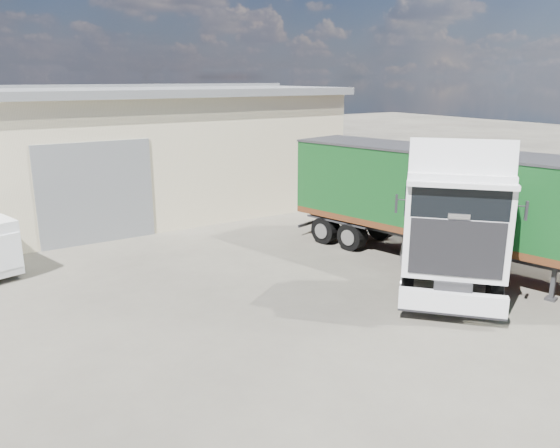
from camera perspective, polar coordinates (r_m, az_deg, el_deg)
ground at (r=12.76m, az=2.64°, el=-11.63°), size 120.00×120.00×0.00m
brick_boundary_wall at (r=24.11m, az=17.13°, el=3.70°), size 0.35×26.00×2.50m
tractor_unit at (r=15.32m, az=17.55°, el=-0.38°), size 6.32×6.16×4.36m
box_trailer at (r=17.67m, az=17.25°, el=2.87°), size 4.84×11.08×3.61m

